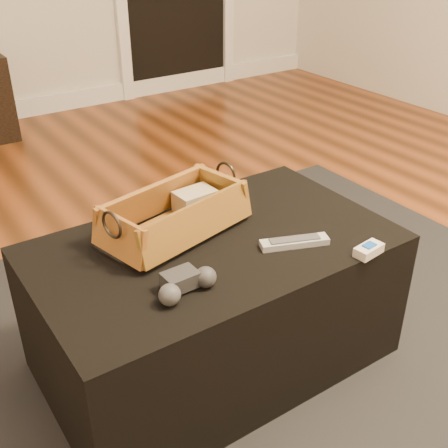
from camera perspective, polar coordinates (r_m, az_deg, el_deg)
floor at (r=1.86m, az=3.38°, el=-12.50°), size 5.00×5.50×0.01m
baseboard at (r=4.09m, az=-20.78°, el=10.73°), size 5.00×0.04×0.12m
area_rug at (r=1.78m, az=0.01°, el=-14.34°), size 2.60×2.00×0.01m
ottoman at (r=1.67m, az=-0.96°, el=-8.00°), size 1.00×0.60×0.42m
tv_remote at (r=1.57m, az=-5.16°, el=-0.47°), size 0.23×0.12×0.02m
cloth_bundle at (r=1.67m, az=-2.95°, el=2.37°), size 0.12×0.09×0.06m
wicker_basket at (r=1.58m, az=-5.02°, el=0.75°), size 0.46×0.31×0.15m
game_controller at (r=1.35m, az=-3.98°, el=-6.04°), size 0.17×0.10×0.05m
silver_remote at (r=1.55m, az=7.17°, el=-1.82°), size 0.19×0.11×0.02m
cream_gadget at (r=1.54m, az=14.49°, el=-2.56°), size 0.09×0.05×0.03m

